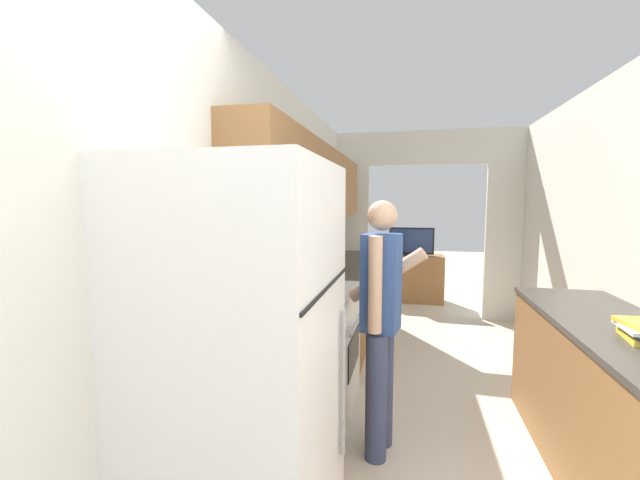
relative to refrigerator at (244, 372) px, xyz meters
name	(u,v)px	position (x,y,z in m)	size (l,w,h in m)	color
wall_left	(284,218)	(-0.31, 1.47, 0.58)	(0.38, 7.05, 2.50)	silver
wall_far_with_doorway	(426,211)	(0.86, 4.02, 0.57)	(2.83, 0.06, 2.50)	silver
counter_left	(335,313)	(-0.05, 2.32, -0.41)	(0.62, 3.34, 0.90)	brown
counter_right	(637,427)	(1.78, 0.69, -0.41)	(0.62, 2.26, 0.90)	brown
refrigerator	(244,372)	(0.00, 0.00, 0.00)	(0.74, 0.83, 1.72)	white
range_oven	(313,347)	(-0.05, 1.36, -0.40)	(0.66, 0.80, 1.04)	white
person	(381,321)	(0.50, 0.90, -0.02)	(0.51, 0.41, 1.57)	#384266
tv_cabinet	(411,278)	(0.69, 4.78, -0.49)	(0.99, 0.42, 0.73)	brown
television	(411,242)	(0.69, 4.74, 0.08)	(0.68, 0.16, 0.43)	black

